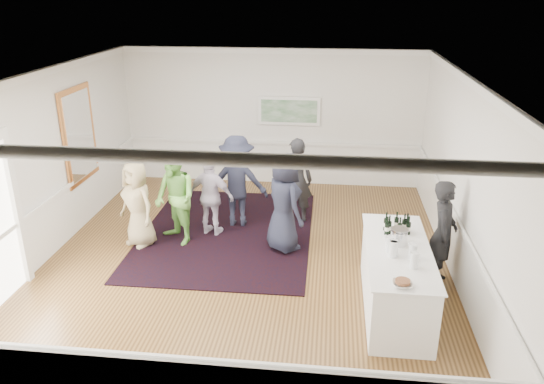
# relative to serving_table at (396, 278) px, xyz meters

# --- Properties ---
(floor) EXTENTS (8.00, 8.00, 0.00)m
(floor) POSITION_rel_serving_table_xyz_m (-2.42, 1.22, -0.49)
(floor) COLOR brown
(floor) RESTS_ON ground
(ceiling) EXTENTS (7.00, 8.00, 0.02)m
(ceiling) POSITION_rel_serving_table_xyz_m (-2.42, 1.22, 2.71)
(ceiling) COLOR white
(ceiling) RESTS_ON wall_back
(wall_left) EXTENTS (0.02, 8.00, 3.20)m
(wall_left) POSITION_rel_serving_table_xyz_m (-5.92, 1.22, 1.11)
(wall_left) COLOR white
(wall_left) RESTS_ON floor
(wall_right) EXTENTS (0.02, 8.00, 3.20)m
(wall_right) POSITION_rel_serving_table_xyz_m (1.08, 1.22, 1.11)
(wall_right) COLOR white
(wall_right) RESTS_ON floor
(wall_back) EXTENTS (7.00, 0.02, 3.20)m
(wall_back) POSITION_rel_serving_table_xyz_m (-2.42, 5.22, 1.11)
(wall_back) COLOR white
(wall_back) RESTS_ON floor
(wall_front) EXTENTS (7.00, 0.02, 3.20)m
(wall_front) POSITION_rel_serving_table_xyz_m (-2.42, -2.78, 1.11)
(wall_front) COLOR white
(wall_front) RESTS_ON floor
(wainscoting) EXTENTS (7.00, 8.00, 1.00)m
(wainscoting) POSITION_rel_serving_table_xyz_m (-2.42, 1.22, 0.01)
(wainscoting) COLOR white
(wainscoting) RESTS_ON floor
(mirror) EXTENTS (0.05, 1.25, 1.85)m
(mirror) POSITION_rel_serving_table_xyz_m (-5.87, 2.52, 1.31)
(mirror) COLOR #D4803E
(mirror) RESTS_ON wall_left
(landscape_painting) EXTENTS (1.44, 0.06, 0.66)m
(landscape_painting) POSITION_rel_serving_table_xyz_m (-2.02, 5.17, 1.29)
(landscape_painting) COLOR white
(landscape_painting) RESTS_ON wall_back
(area_rug) EXTENTS (3.26, 4.26, 0.02)m
(area_rug) POSITION_rel_serving_table_xyz_m (-2.96, 2.23, -0.48)
(area_rug) COLOR black
(area_rug) RESTS_ON floor
(serving_table) EXTENTS (0.92, 2.42, 0.98)m
(serving_table) POSITION_rel_serving_table_xyz_m (0.00, 0.00, 0.00)
(serving_table) COLOR white
(serving_table) RESTS_ON floor
(bartender) EXTENTS (0.56, 0.72, 1.74)m
(bartender) POSITION_rel_serving_table_xyz_m (0.78, 0.83, 0.38)
(bartender) COLOR black
(bartender) RESTS_ON floor
(guest_tan) EXTENTS (0.94, 0.85, 1.61)m
(guest_tan) POSITION_rel_serving_table_xyz_m (-4.46, 1.59, 0.31)
(guest_tan) COLOR tan
(guest_tan) RESTS_ON floor
(guest_green) EXTENTS (1.09, 1.08, 1.77)m
(guest_green) POSITION_rel_serving_table_xyz_m (-3.81, 1.75, 0.39)
(guest_green) COLOR #6BB147
(guest_green) RESTS_ON floor
(guest_lilac) EXTENTS (0.98, 0.60, 1.56)m
(guest_lilac) POSITION_rel_serving_table_xyz_m (-3.23, 2.17, 0.29)
(guest_lilac) COLOR #B8ABC0
(guest_lilac) RESTS_ON floor
(guest_dark_a) EXTENTS (1.23, 0.75, 1.84)m
(guest_dark_a) POSITION_rel_serving_table_xyz_m (-2.82, 2.66, 0.43)
(guest_dark_a) COLOR black
(guest_dark_a) RESTS_ON floor
(guest_dark_b) EXTENTS (0.64, 0.43, 1.75)m
(guest_dark_b) POSITION_rel_serving_table_xyz_m (-1.68, 2.99, 0.38)
(guest_dark_b) COLOR black
(guest_dark_b) RESTS_ON floor
(guest_navy) EXTENTS (1.00, 1.06, 1.82)m
(guest_navy) POSITION_rel_serving_table_xyz_m (-1.81, 1.72, 0.42)
(guest_navy) COLOR black
(guest_navy) RESTS_ON floor
(wine_bottles) EXTENTS (0.40, 0.28, 0.31)m
(wine_bottles) POSITION_rel_serving_table_xyz_m (0.03, 0.54, 0.64)
(wine_bottles) COLOR black
(wine_bottles) RESTS_ON serving_table
(juice_pitchers) EXTENTS (0.41, 0.56, 0.24)m
(juice_pitchers) POSITION_rel_serving_table_xyz_m (-0.01, -0.28, 0.61)
(juice_pitchers) COLOR #76A23A
(juice_pitchers) RESTS_ON serving_table
(ice_bucket) EXTENTS (0.26, 0.26, 0.25)m
(ice_bucket) POSITION_rel_serving_table_xyz_m (0.01, 0.14, 0.60)
(ice_bucket) COLOR silver
(ice_bucket) RESTS_ON serving_table
(nut_bowl) EXTENTS (0.26, 0.26, 0.08)m
(nut_bowl) POSITION_rel_serving_table_xyz_m (-0.06, -1.02, 0.53)
(nut_bowl) COLOR white
(nut_bowl) RESTS_ON serving_table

